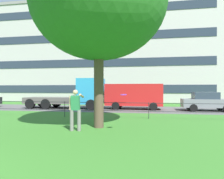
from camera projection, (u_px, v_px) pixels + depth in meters
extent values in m
cube|color=#565454|center=(90.00, 108.00, 19.76)|extent=(80.00, 6.40, 0.01)
cylinder|color=#232328|center=(65.00, 109.00, 13.82)|extent=(0.04, 0.04, 1.00)
cylinder|color=#232328|center=(149.00, 111.00, 12.87)|extent=(0.04, 0.04, 1.00)
cylinder|color=#232328|center=(65.00, 110.00, 13.82)|extent=(32.28, 0.03, 0.03)
cylinder|color=#232328|center=(65.00, 102.00, 13.82)|extent=(32.28, 0.03, 0.03)
cylinder|color=brown|center=(99.00, 84.00, 9.97)|extent=(0.45, 0.45, 4.11)
ellipsoid|color=#286623|center=(99.00, 2.00, 9.96)|extent=(6.34, 6.34, 5.39)
sphere|color=#245F22|center=(134.00, 7.00, 9.64)|extent=(2.78, 2.78, 2.78)
cylinder|color=slate|center=(72.00, 120.00, 9.18)|extent=(0.16, 0.16, 0.90)
cylinder|color=slate|center=(79.00, 120.00, 9.15)|extent=(0.16, 0.16, 0.90)
cube|color=#2D7F4C|center=(75.00, 103.00, 9.16)|extent=(0.39, 0.34, 0.64)
sphere|color=tan|center=(75.00, 92.00, 9.16)|extent=(0.22, 0.22, 0.22)
cylinder|color=tan|center=(82.00, 96.00, 9.45)|extent=(0.15, 0.63, 0.21)
cylinder|color=tan|center=(70.00, 103.00, 9.18)|extent=(0.09, 0.09, 0.62)
cylinder|color=purple|center=(123.00, 95.00, 8.79)|extent=(0.38, 0.38, 0.05)
cube|color=#2D99D1|center=(91.00, 91.00, 19.42)|extent=(2.14, 2.33, 2.30)
cube|color=#283342|center=(101.00, 87.00, 19.25)|extent=(0.15, 1.84, 0.87)
cube|color=#56514C|center=(54.00, 100.00, 20.13)|extent=(5.24, 2.39, 0.56)
cylinder|color=black|center=(97.00, 103.00, 20.40)|extent=(0.90, 0.32, 0.90)
cylinder|color=black|center=(91.00, 105.00, 18.33)|extent=(0.90, 0.32, 0.90)
cylinder|color=black|center=(56.00, 102.00, 21.22)|extent=(0.90, 0.32, 0.90)
cylinder|color=black|center=(46.00, 104.00, 19.14)|extent=(0.90, 0.32, 0.90)
cylinder|color=black|center=(42.00, 102.00, 21.52)|extent=(0.90, 0.32, 0.90)
cylinder|color=black|center=(30.00, 104.00, 19.45)|extent=(0.90, 0.32, 0.90)
cube|color=red|center=(134.00, 95.00, 19.01)|extent=(5.03, 2.04, 1.90)
cube|color=#283342|center=(157.00, 91.00, 18.62)|extent=(0.15, 1.67, 0.76)
cylinder|color=black|center=(153.00, 105.00, 19.60)|extent=(0.68, 0.25, 0.68)
cylinder|color=black|center=(153.00, 106.00, 17.77)|extent=(0.68, 0.25, 0.68)
cylinder|color=black|center=(119.00, 104.00, 20.22)|extent=(0.68, 0.25, 0.68)
cylinder|color=black|center=(116.00, 106.00, 18.39)|extent=(0.68, 0.25, 0.68)
cube|color=slate|center=(207.00, 103.00, 17.49)|extent=(4.03, 1.78, 0.68)
cube|color=#2D3847|center=(205.00, 96.00, 17.51)|extent=(1.93, 1.56, 0.56)
cylinder|color=black|center=(220.00, 107.00, 18.10)|extent=(0.60, 0.21, 0.60)
cylinder|color=black|center=(189.00, 106.00, 18.48)|extent=(0.60, 0.21, 0.60)
cylinder|color=black|center=(193.00, 108.00, 16.89)|extent=(0.60, 0.21, 0.60)
cube|color=#B7B2AD|center=(102.00, 56.00, 34.46)|extent=(37.74, 10.32, 14.35)
cube|color=gray|center=(102.00, 10.00, 34.44)|extent=(37.98, 10.56, 0.40)
cube|color=#283342|center=(94.00, 89.00, 29.37)|extent=(31.71, 0.06, 1.10)
cube|color=#283342|center=(94.00, 63.00, 29.36)|extent=(31.71, 0.06, 1.10)
cube|color=#283342|center=(94.00, 37.00, 29.35)|extent=(31.71, 0.06, 1.10)
cube|color=#283342|center=(94.00, 11.00, 29.34)|extent=(31.71, 0.06, 1.10)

